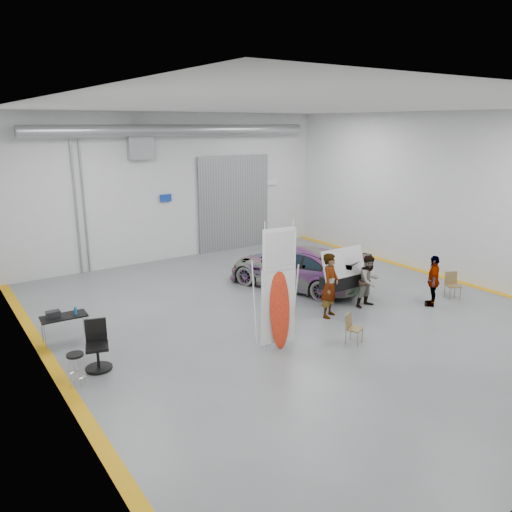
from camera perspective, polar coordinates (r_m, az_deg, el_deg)
ground at (r=15.20m, az=4.51°, el=-6.60°), size 16.00×16.00×0.00m
room_shell at (r=16.12m, az=0.47°, el=9.64°), size 14.02×16.18×6.01m
sedan_car at (r=17.43m, az=4.53°, el=-1.29°), size 3.70×5.28×1.42m
person_a at (r=14.80m, az=8.46°, el=-3.33°), size 0.84×0.73×1.94m
person_b at (r=15.89m, az=12.78°, el=-2.81°), size 0.83×0.64×1.65m
person_c at (r=16.53m, az=19.59°, el=-2.67°), size 0.99×0.88×1.63m
surfboard_display at (r=12.56m, az=2.85°, el=-4.77°), size 0.93×0.36×3.31m
folding_chair_near at (r=13.39m, az=11.11°, el=-8.78°), size 0.49×0.53×0.80m
folding_chair_far at (r=17.55m, az=21.51°, el=-3.70°), size 0.55×0.59×0.87m
shop_stool at (r=11.81m, az=-19.84°, el=-12.13°), size 0.39×0.39×0.76m
work_table at (r=13.97m, az=-21.39°, el=-6.45°), size 1.17×0.63×0.94m
office_chair at (r=12.35m, az=-17.78°, el=-10.02°), size 0.63×0.66×1.16m
trunk_lid at (r=15.65m, az=9.63°, el=-0.58°), size 1.65×1.00×0.04m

